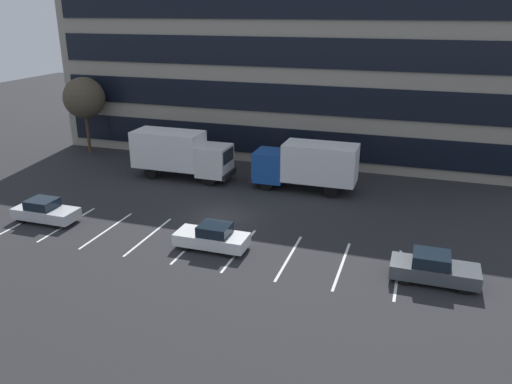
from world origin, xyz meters
The scene contains 9 objects.
ground_plane centered at (0.00, 0.00, 0.00)m, with size 120.00×120.00×0.00m, color #262628.
office_building centered at (0.00, 17.95, 7.20)m, with size 40.58×11.94×14.40m.
lot_markings centered at (0.00, -4.09, 0.00)m, with size 22.54×5.40×0.01m.
box_truck_white centered at (-5.82, 6.32, 2.02)m, with size 7.76×2.57×3.60m.
box_truck_blue centered at (4.05, 6.61, 1.96)m, with size 7.50×2.48×3.48m.
sedan_charcoal centered at (12.82, -4.32, 0.70)m, with size 4.12×1.73×1.48m.
sedan_white centered at (1.34, -4.36, 0.68)m, with size 4.00×1.67×1.43m.
sedan_silver centered at (-9.92, -4.12, 0.67)m, with size 3.99×1.67×1.43m.
bare_tree centered at (-17.00, 10.28, 4.96)m, with size 3.62×3.62×6.79m.
Camera 1 is at (11.53, -27.50, 12.47)m, focal length 35.61 mm.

